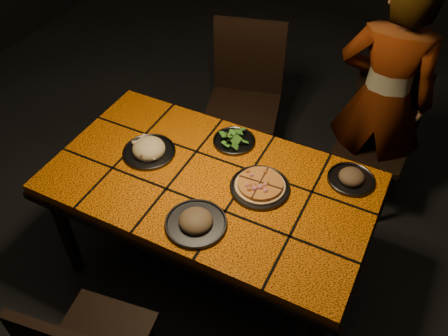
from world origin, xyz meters
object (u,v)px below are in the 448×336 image
at_px(plate_pizza, 260,186).
at_px(plate_pasta, 149,150).
at_px(chair_far_right, 379,128).
at_px(chair_far_left, 245,90).
at_px(diner, 382,100).
at_px(dining_table, 210,191).

distance_m(plate_pizza, plate_pasta, 0.62).
bearing_deg(chair_far_right, chair_far_left, -173.09).
bearing_deg(chair_far_right, diner, -109.95).
height_order(chair_far_right, plate_pasta, chair_far_right).
relative_size(diner, plate_pasta, 5.65).
bearing_deg(diner, chair_far_right, -114.65).
distance_m(dining_table, diner, 1.18).
height_order(plate_pizza, plate_pasta, plate_pasta).
xyz_separation_m(plate_pizza, plate_pasta, (-0.62, -0.03, 0.01)).
distance_m(diner, plate_pasta, 1.38).
bearing_deg(chair_far_right, plate_pizza, -109.78).
relative_size(chair_far_left, plate_pizza, 3.52).
height_order(chair_far_right, diner, diner).
distance_m(chair_far_left, diner, 0.89).
height_order(dining_table, plate_pizza, plate_pizza).
bearing_deg(plate_pasta, chair_far_right, 45.61).
height_order(chair_far_left, diner, diner).
height_order(diner, plate_pizza, diner).
bearing_deg(chair_far_left, dining_table, -90.54).
height_order(dining_table, chair_far_right, chair_far_right).
xyz_separation_m(dining_table, diner, (0.61, 1.00, 0.11)).
distance_m(diner, plate_pizza, 1.01).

